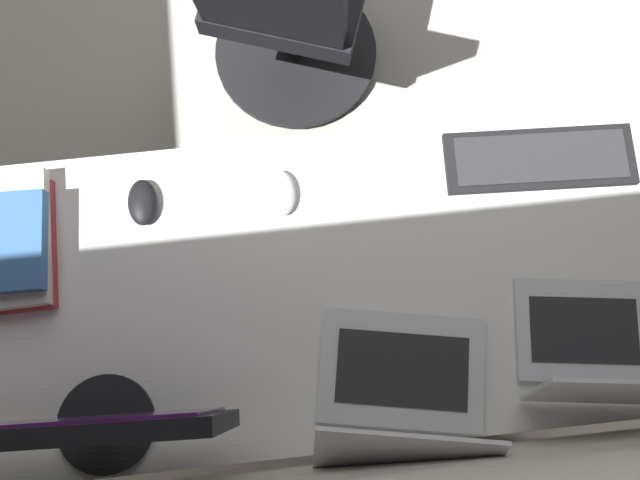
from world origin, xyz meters
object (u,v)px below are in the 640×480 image
object	(u,v)px
laptop_leftmost	(403,403)
keyboard_main	(540,159)
mouse_main	(143,202)
office_chair	(284,2)
mouse_spare	(281,193)
monitor_primary	(59,430)
drawer_pedestal	(401,309)
laptop_left	(593,354)

from	to	relation	value
laptop_leftmost	keyboard_main	size ratio (longest dim) A/B	0.92
mouse_main	office_chair	xyz separation A→B (m)	(-0.35, -0.64, -0.29)
keyboard_main	mouse_spare	distance (m)	0.58
mouse_main	monitor_primary	bearing A→B (deg)	77.85
monitor_primary	office_chair	size ratio (longest dim) A/B	0.59
keyboard_main	monitor_primary	bearing A→B (deg)	25.42
drawer_pedestal	keyboard_main	world-z (taller)	keyboard_main
monitor_primary	laptop_leftmost	bearing A→B (deg)	177.78
monitor_primary	office_chair	world-z (taller)	monitor_primary
drawer_pedestal	keyboard_main	distance (m)	0.56
drawer_pedestal	mouse_spare	xyz separation A→B (m)	(0.28, -0.24, 0.40)
laptop_leftmost	office_chair	xyz separation A→B (m)	(0.15, -1.12, -0.32)
mouse_main	mouse_spare	size ratio (longest dim) A/B	1.00
laptop_left	mouse_spare	distance (m)	0.72
mouse_main	office_chair	world-z (taller)	office_chair
drawer_pedestal	mouse_spare	bearing A→B (deg)	-40.05
drawer_pedestal	laptop_left	bearing A→B (deg)	150.58
monitor_primary	office_chair	distance (m)	1.30
laptop_leftmost	keyboard_main	world-z (taller)	laptop_leftmost
drawer_pedestal	mouse_spare	distance (m)	0.54
laptop_left	mouse_main	bearing A→B (deg)	-25.27
laptop_left	office_chair	bearing A→B (deg)	-63.02
office_chair	laptop_left	bearing A→B (deg)	116.98
monitor_primary	mouse_main	world-z (taller)	monitor_primary
laptop_left	mouse_spare	size ratio (longest dim) A/B	2.99
monitor_primary	keyboard_main	distance (m)	1.11
mouse_main	mouse_spare	xyz separation A→B (m)	(-0.30, 0.01, 0.00)
office_chair	keyboard_main	bearing A→B (deg)	129.75
laptop_left	mouse_main	xyz separation A→B (m)	(0.90, -0.42, -0.03)
laptop_left	mouse_main	size ratio (longest dim) A/B	2.99
laptop_left	keyboard_main	xyz separation A→B (m)	(0.02, -0.43, -0.04)
laptop_left	drawer_pedestal	bearing A→B (deg)	-29.42
drawer_pedestal	laptop_leftmost	xyz separation A→B (m)	(0.08, 0.23, 0.43)
laptop_left	keyboard_main	world-z (taller)	laptop_left
laptop_leftmost	keyboard_main	bearing A→B (deg)	-127.64
laptop_leftmost	laptop_left	bearing A→B (deg)	-171.98
drawer_pedestal	office_chair	distance (m)	0.92
monitor_primary	laptop_left	world-z (taller)	monitor_primary
monitor_primary	mouse_main	bearing A→B (deg)	-102.15
monitor_primary	keyboard_main	world-z (taller)	monitor_primary
drawer_pedestal	keyboard_main	size ratio (longest dim) A/B	1.63
mouse_spare	monitor_primary	bearing A→B (deg)	48.02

